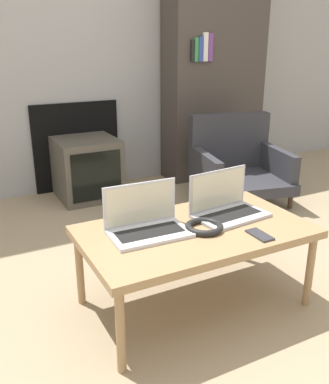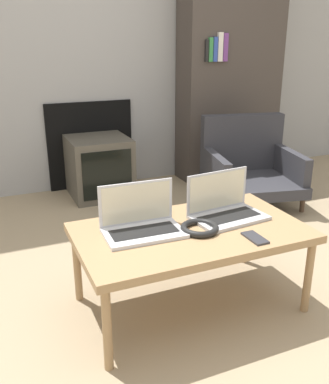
{
  "view_description": "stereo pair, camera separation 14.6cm",
  "coord_description": "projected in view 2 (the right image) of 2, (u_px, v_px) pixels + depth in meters",
  "views": [
    {
      "loc": [
        -0.93,
        -1.29,
        1.19
      ],
      "look_at": [
        0.0,
        0.5,
        0.47
      ],
      "focal_mm": 40.0,
      "sensor_mm": 36.0,
      "label": 1
    },
    {
      "loc": [
        -0.8,
        -1.35,
        1.19
      ],
      "look_at": [
        0.0,
        0.5,
        0.47
      ],
      "focal_mm": 40.0,
      "sensor_mm": 36.0,
      "label": 2
    }
  ],
  "objects": [
    {
      "name": "table",
      "position": [
        191.0,
        236.0,
        1.92
      ],
      "size": [
        1.02,
        0.59,
        0.39
      ],
      "color": "#9E7A51",
      "rests_on": "ground_plane"
    },
    {
      "name": "bookshelf",
      "position": [
        230.0,
        71.0,
        3.7
      ],
      "size": [
        0.9,
        0.32,
        1.86
      ],
      "color": "#3F3833",
      "rests_on": "ground_plane"
    },
    {
      "name": "laptop_right",
      "position": [
        225.0,
        208.0,
        2.03
      ],
      "size": [
        0.36,
        0.25,
        0.21
      ],
      "rotation": [
        0.0,
        0.0,
        0.11
      ],
      "color": "#B2B2B7",
      "rests_on": "table"
    },
    {
      "name": "wall_back",
      "position": [
        80.0,
        26.0,
        3.29
      ],
      "size": [
        7.0,
        0.08,
        2.6
      ],
      "color": "#999999",
      "rests_on": "ground_plane"
    },
    {
      "name": "ground_plane",
      "position": [
        209.0,
        328.0,
        1.87
      ],
      "size": [
        14.0,
        14.0,
        0.0
      ],
      "primitive_type": "plane",
      "color": "#998466"
    },
    {
      "name": "laptop_left",
      "position": [
        141.0,
        222.0,
        1.87
      ],
      "size": [
        0.35,
        0.22,
        0.21
      ],
      "rotation": [
        0.0,
        0.0,
        -0.03
      ],
      "color": "silver",
      "rests_on": "table"
    },
    {
      "name": "headphones",
      "position": [
        200.0,
        228.0,
        1.88
      ],
      "size": [
        0.17,
        0.17,
        0.03
      ],
      "color": "black",
      "rests_on": "table"
    },
    {
      "name": "armchair",
      "position": [
        248.0,
        164.0,
        3.25
      ],
      "size": [
        0.76,
        0.74,
        0.65
      ],
      "rotation": [
        0.0,
        0.0,
        -0.22
      ],
      "color": "#2D2D33",
      "rests_on": "ground_plane"
    },
    {
      "name": "phone",
      "position": [
        255.0,
        238.0,
        1.81
      ],
      "size": [
        0.06,
        0.13,
        0.01
      ],
      "color": "#333338",
      "rests_on": "table"
    },
    {
      "name": "tv",
      "position": [
        99.0,
        167.0,
        3.4
      ],
      "size": [
        0.46,
        0.48,
        0.47
      ],
      "color": "#4C473D",
      "rests_on": "ground_plane"
    }
  ]
}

